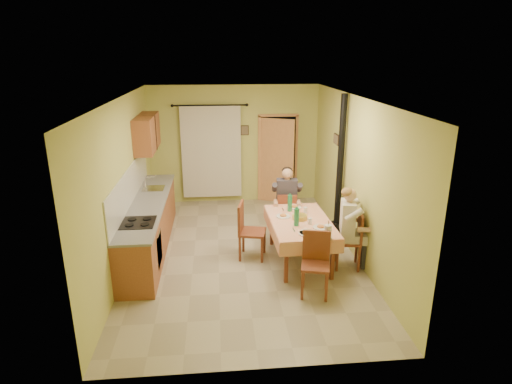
{
  "coord_description": "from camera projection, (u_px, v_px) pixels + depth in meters",
  "views": [
    {
      "loc": [
        -0.42,
        -7.06,
        3.51
      ],
      "look_at": [
        0.25,
        0.1,
        1.15
      ],
      "focal_mm": 30.0,
      "sensor_mm": 36.0,
      "label": 1
    }
  ],
  "objects": [
    {
      "name": "picture_right",
      "position": [
        336.0,
        139.0,
        8.54
      ],
      "size": [
        0.03,
        0.31,
        0.21
      ],
      "primitive_type": "cube",
      "color": "brown",
      "rests_on": "room_shell"
    },
    {
      "name": "man_right",
      "position": [
        350.0,
        219.0,
        7.08
      ],
      "size": [
        0.53,
        0.63,
        1.39
      ],
      "rotation": [
        0.0,
        0.0,
        1.38
      ],
      "color": "beige",
      "rests_on": "chair_right"
    },
    {
      "name": "tableware",
      "position": [
        303.0,
        219.0,
        7.21
      ],
      "size": [
        0.78,
        1.6,
        0.33
      ],
      "color": "white",
      "rests_on": "dining_table"
    },
    {
      "name": "curtain",
      "position": [
        211.0,
        152.0,
        10.11
      ],
      "size": [
        1.7,
        0.07,
        2.22
      ],
      "color": "black",
      "rests_on": "ground"
    },
    {
      "name": "picture_back",
      "position": [
        245.0,
        130.0,
        10.1
      ],
      "size": [
        0.19,
        0.03,
        0.23
      ],
      "primitive_type": "cube",
      "color": "black",
      "rests_on": "room_shell"
    },
    {
      "name": "doorway",
      "position": [
        277.0,
        159.0,
        10.31
      ],
      "size": [
        0.96,
        0.41,
        2.15
      ],
      "color": "black",
      "rests_on": "ground"
    },
    {
      "name": "man_far",
      "position": [
        287.0,
        195.0,
        8.28
      ],
      "size": [
        0.61,
        0.5,
        1.39
      ],
      "rotation": [
        0.0,
        0.0,
        -0.11
      ],
      "color": "#38333D",
      "rests_on": "chair_far"
    },
    {
      "name": "chair_left",
      "position": [
        251.0,
        242.0,
        7.61
      ],
      "size": [
        0.54,
        0.54,
        1.01
      ],
      "rotation": [
        0.0,
        0.0,
        -1.79
      ],
      "color": "brown",
      "rests_on": "ground"
    },
    {
      "name": "kitchen_run",
      "position": [
        149.0,
        224.0,
        7.89
      ],
      "size": [
        0.64,
        3.64,
        1.56
      ],
      "color": "brown",
      "rests_on": "ground"
    },
    {
      "name": "upper_cabinets",
      "position": [
        147.0,
        133.0,
        8.65
      ],
      "size": [
        0.35,
        1.4,
        0.7
      ],
      "primitive_type": "cube",
      "color": "brown",
      "rests_on": "room_shell"
    },
    {
      "name": "room_shell",
      "position": [
        242.0,
        157.0,
        7.24
      ],
      "size": [
        4.04,
        6.04,
        2.82
      ],
      "color": "#CACD69",
      "rests_on": "ground"
    },
    {
      "name": "chair_near",
      "position": [
        315.0,
        277.0,
        6.44
      ],
      "size": [
        0.5,
        0.5,
        0.97
      ],
      "rotation": [
        0.0,
        0.0,
        2.89
      ],
      "color": "brown",
      "rests_on": "ground"
    },
    {
      "name": "chair_far",
      "position": [
        286.0,
        223.0,
        8.45
      ],
      "size": [
        0.41,
        0.41,
        0.93
      ],
      "rotation": [
        0.0,
        0.0,
        -0.11
      ],
      "color": "brown",
      "rests_on": "ground"
    },
    {
      "name": "chair_right",
      "position": [
        348.0,
        251.0,
        7.26
      ],
      "size": [
        0.49,
        0.49,
        0.98
      ],
      "rotation": [
        0.0,
        0.0,
        1.38
      ],
      "color": "brown",
      "rests_on": "ground"
    },
    {
      "name": "dining_table",
      "position": [
        300.0,
        241.0,
        7.46
      ],
      "size": [
        1.08,
        1.74,
        0.76
      ],
      "rotation": [
        0.0,
        0.0,
        0.03
      ],
      "color": "#EFA07B",
      "rests_on": "ground"
    },
    {
      "name": "floor",
      "position": [
        243.0,
        254.0,
        7.81
      ],
      "size": [
        4.0,
        6.0,
        0.01
      ],
      "primitive_type": "cube",
      "color": "tan",
      "rests_on": "ground"
    },
    {
      "name": "stove_flue",
      "position": [
        339.0,
        188.0,
        8.23
      ],
      "size": [
        0.24,
        0.24,
        2.8
      ],
      "color": "black",
      "rests_on": "ground"
    }
  ]
}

